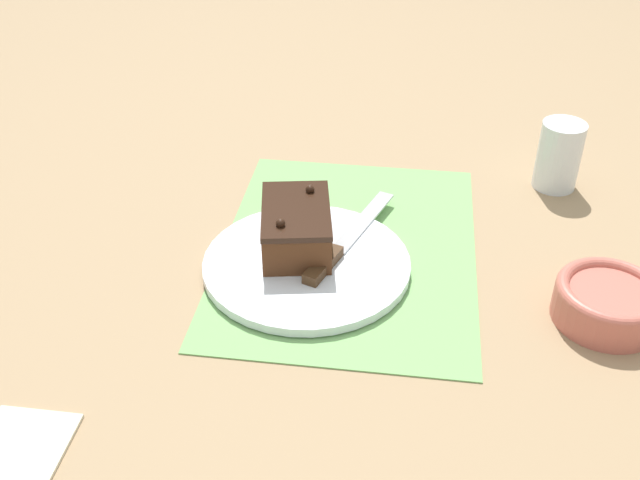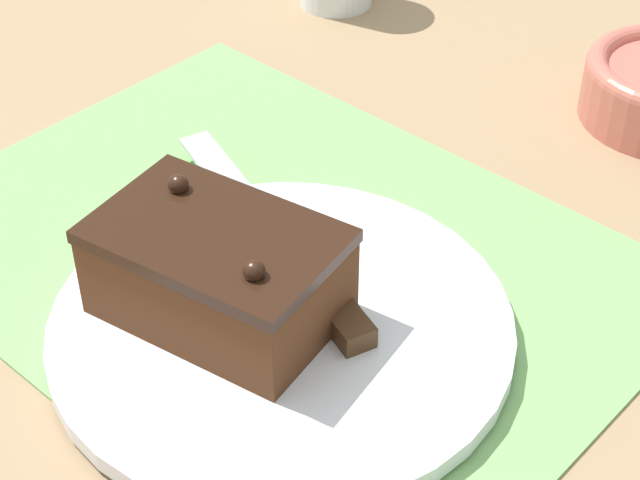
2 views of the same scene
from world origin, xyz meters
name	(u,v)px [view 2 (image 2 of 2)]	position (x,y,z in m)	size (l,w,h in m)	color
ground_plane	(274,259)	(0.00, 0.00, 0.00)	(3.00, 3.00, 0.00)	#9E7F5B
placemat_woven	(274,256)	(0.00, 0.00, 0.00)	(0.46, 0.34, 0.00)	#7AB266
cake_plate	(281,327)	(0.05, -0.05, 0.01)	(0.27, 0.27, 0.01)	white
chocolate_cake	(218,271)	(0.02, -0.07, 0.05)	(0.15, 0.11, 0.07)	#512D19
serving_knife	(297,264)	(0.03, -0.01, 0.02)	(0.24, 0.10, 0.01)	#472D19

